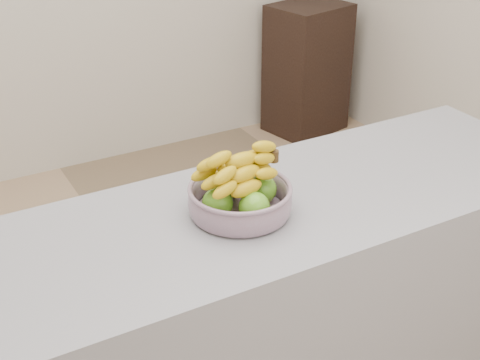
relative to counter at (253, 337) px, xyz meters
name	(u,v)px	position (x,y,z in m)	size (l,w,h in m)	color
counter	(253,337)	(0.00, 0.00, 0.00)	(2.00, 0.60, 0.90)	gray
cabinet	(307,69)	(1.61, 2.07, -0.03)	(0.46, 0.37, 0.83)	black
fruit_bowl	(240,195)	(-0.05, 0.00, 0.50)	(0.28, 0.28, 0.18)	#98AAB7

